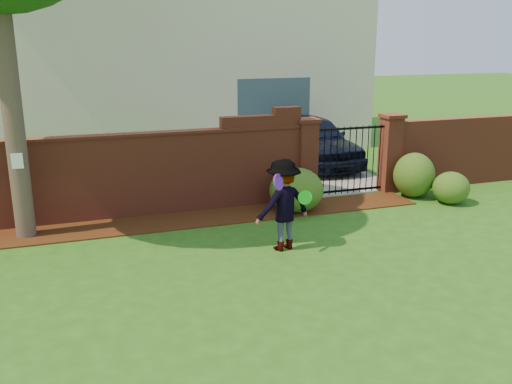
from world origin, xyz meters
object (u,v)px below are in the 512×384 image
object	(u,v)px
car	(315,141)
man	(284,205)
frisbee_green	(305,197)
frisbee_purple	(278,182)

from	to	relation	value
car	man	world-z (taller)	man
car	man	bearing A→B (deg)	-121.14
car	frisbee_green	bearing A→B (deg)	-118.04
man	frisbee_purple	world-z (taller)	man
car	frisbee_green	world-z (taller)	car
frisbee_purple	frisbee_green	world-z (taller)	frisbee_purple
car	frisbee_purple	world-z (taller)	car
car	man	xyz separation A→B (m)	(-3.27, -5.86, 0.08)
car	frisbee_purple	distance (m)	7.08
man	frisbee_green	size ratio (longest dim) A/B	6.47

